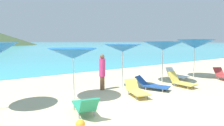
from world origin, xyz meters
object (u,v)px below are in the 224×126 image
object	(u,v)px
umbrella_3	(123,48)
lounge_chair_3	(136,90)
umbrella_2	(73,53)
umbrella_5	(195,44)
lounge_chair_1	(152,84)
beachgoer_1	(102,71)
umbrella_4	(163,46)
lounge_chair_0	(85,105)
lounge_chair_6	(176,74)
beach_ball	(80,124)
lounge_chair_4	(181,81)

from	to	relation	value
umbrella_3	lounge_chair_3	distance (m)	2.25
umbrella_2	umbrella_5	distance (m)	8.08
lounge_chair_1	beachgoer_1	world-z (taller)	beachgoer_1
umbrella_4	lounge_chair_0	xyz separation A→B (m)	(-5.63, -1.84, -1.74)
umbrella_5	lounge_chair_6	xyz separation A→B (m)	(-1.32, 0.34, -1.86)
umbrella_5	lounge_chair_6	size ratio (longest dim) A/B	1.78
umbrella_5	beach_ball	bearing A→B (deg)	-164.47
lounge_chair_1	beachgoer_1	size ratio (longest dim) A/B	1.01
beachgoer_1	lounge_chair_4	bearing A→B (deg)	-18.27
beachgoer_1	lounge_chair_0	bearing A→B (deg)	-124.10
umbrella_3	lounge_chair_3	bearing A→B (deg)	-104.22
umbrella_2	umbrella_4	bearing A→B (deg)	1.09
beachgoer_1	umbrella_5	bearing A→B (deg)	0.91
umbrella_2	lounge_chair_1	distance (m)	4.04
umbrella_3	lounge_chair_4	xyz separation A→B (m)	(2.65, -1.43, -1.69)
umbrella_3	beach_ball	size ratio (longest dim) A/B	8.42
lounge_chair_3	lounge_chair_1	bearing A→B (deg)	32.61
umbrella_3	lounge_chair_4	size ratio (longest dim) A/B	1.51
lounge_chair_6	beach_ball	world-z (taller)	lounge_chair_6
lounge_chair_6	beachgoer_1	size ratio (longest dim) A/B	0.80
lounge_chair_4	beach_ball	distance (m)	6.39
umbrella_4	lounge_chair_4	bearing A→B (deg)	-86.00
lounge_chair_0	umbrella_5	bearing A→B (deg)	-156.20
umbrella_3	lounge_chair_1	world-z (taller)	umbrella_3
umbrella_5	lounge_chair_0	world-z (taller)	umbrella_5
lounge_chair_0	umbrella_4	bearing A→B (deg)	-149.62
lounge_chair_1	beachgoer_1	xyz separation A→B (m)	(-1.96, 1.29, 0.66)
lounge_chair_0	lounge_chair_4	distance (m)	5.75
umbrella_3	lounge_chair_6	world-z (taller)	umbrella_3
lounge_chair_0	lounge_chair_3	bearing A→B (deg)	-153.50
lounge_chair_1	beachgoer_1	bearing A→B (deg)	122.79
lounge_chair_1	beach_ball	size ratio (longest dim) A/B	6.63
umbrella_2	umbrella_3	xyz separation A→B (m)	(2.69, 0.37, 0.14)
umbrella_4	beach_ball	distance (m)	6.95
lounge_chair_3	lounge_chair_6	size ratio (longest dim) A/B	1.07
beach_ball	umbrella_3	bearing A→B (deg)	38.85
umbrella_4	lounge_chair_3	bearing A→B (deg)	-158.43
umbrella_2	umbrella_4	world-z (taller)	umbrella_4
lounge_chair_6	beach_ball	xyz separation A→B (m)	(-7.65, -2.83, -0.15)
lounge_chair_1	lounge_chair_4	xyz separation A→B (m)	(1.67, -0.41, 0.03)
beachgoer_1	lounge_chair_6	bearing A→B (deg)	3.15
lounge_chair_6	beach_ball	bearing A→B (deg)	-157.41
umbrella_3	lounge_chair_0	bearing A→B (deg)	-145.35
lounge_chair_1	lounge_chair_6	xyz separation A→B (m)	(3.09, 0.96, 0.03)
lounge_chair_0	lounge_chair_6	distance (m)	7.43
umbrella_4	lounge_chair_1	distance (m)	2.52
umbrella_4	beachgoer_1	distance (m)	3.77
umbrella_5	lounge_chair_3	xyz separation A→B (m)	(-5.75, -1.04, -1.86)
umbrella_2	lounge_chair_6	xyz separation A→B (m)	(6.75, 0.32, -1.55)
lounge_chair_1	lounge_chair_6	size ratio (longest dim) A/B	1.26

